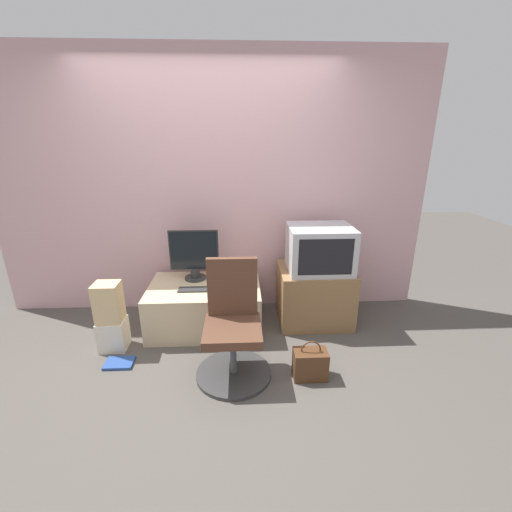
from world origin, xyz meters
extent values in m
plane|color=#4C4742|center=(0.00, 0.00, 0.00)|extent=(12.00, 12.00, 0.00)
cube|color=#CC9EA3|center=(0.00, 1.32, 1.30)|extent=(4.40, 0.05, 2.60)
cube|color=#CCB289|center=(-0.08, 0.86, 0.22)|extent=(1.07, 0.73, 0.44)
cube|color=olive|center=(1.02, 0.93, 0.28)|extent=(0.71, 0.59, 0.56)
cylinder|color=#2D2D2D|center=(-0.18, 1.03, 0.45)|extent=(0.21, 0.21, 0.02)
cylinder|color=#2D2D2D|center=(-0.18, 1.03, 0.51)|extent=(0.09, 0.09, 0.09)
cube|color=#2D2D2D|center=(-0.18, 1.03, 0.74)|extent=(0.48, 0.01, 0.40)
cube|color=black|center=(-0.18, 1.03, 0.74)|extent=(0.45, 0.02, 0.38)
cube|color=#2D2D2D|center=(-0.14, 0.75, 0.45)|extent=(0.33, 0.11, 0.01)
ellipsoid|color=#4C4C51|center=(0.08, 0.78, 0.45)|extent=(0.06, 0.04, 0.03)
cube|color=#B7B7BC|center=(1.04, 0.90, 0.78)|extent=(0.60, 0.50, 0.43)
cube|color=black|center=(1.04, 0.66, 0.78)|extent=(0.49, 0.01, 0.34)
cylinder|color=#333333|center=(0.21, 0.09, 0.01)|extent=(0.60, 0.60, 0.03)
cylinder|color=#4C4C51|center=(0.21, 0.09, 0.20)|extent=(0.05, 0.05, 0.34)
cube|color=#513323|center=(0.21, 0.09, 0.41)|extent=(0.44, 0.44, 0.07)
cube|color=#513323|center=(0.21, 0.28, 0.68)|extent=(0.39, 0.05, 0.48)
cube|color=beige|center=(-0.86, 0.51, 0.14)|extent=(0.23, 0.21, 0.28)
cube|color=#D1B27F|center=(-0.86, 0.51, 0.45)|extent=(0.21, 0.19, 0.35)
cube|color=#4C2D19|center=(0.81, 0.03, 0.12)|extent=(0.26, 0.16, 0.23)
torus|color=#4C2D19|center=(0.81, 0.03, 0.25)|extent=(0.16, 0.01, 0.16)
cube|color=navy|center=(-0.75, 0.26, 0.01)|extent=(0.23, 0.17, 0.02)
camera|label=1|loc=(0.28, -2.18, 1.80)|focal=24.00mm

